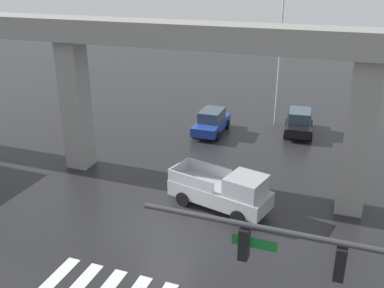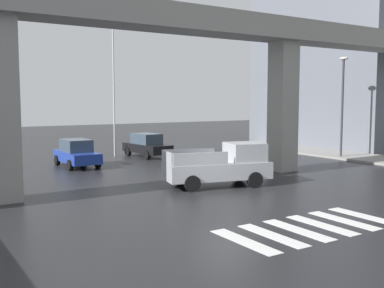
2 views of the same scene
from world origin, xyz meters
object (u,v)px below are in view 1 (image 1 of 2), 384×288
Objects in this scene: pickup_truck at (225,191)px; sedan_black at (299,122)px; sedan_blue at (211,122)px; flagpole at (282,44)px; traffic_signal_mast at (331,287)px.

sedan_black is (2.05, 12.34, -0.14)m from pickup_truck.
sedan_blue is (-3.97, 10.19, -0.14)m from pickup_truck.
flagpole is at bearing 144.40° from sedan_black.
flagpole reaches higher than sedan_black.
sedan_blue is 22.28m from traffic_signal_mast.
flagpole reaches higher than sedan_blue.
sedan_black is (6.02, 2.14, 0.00)m from sedan_blue.
traffic_signal_mast reaches higher than pickup_truck.
sedan_black is at bearing -35.60° from flagpole.
sedan_blue and sedan_black have the same top height.
flagpole is (-1.90, 1.36, 5.29)m from sedan_black.
traffic_signal_mast is (5.28, -9.76, 3.39)m from pickup_truck.
pickup_truck reaches higher than sedan_blue.
flagpole is (-5.13, 23.46, 1.76)m from traffic_signal_mast.
sedan_black is 22.61m from traffic_signal_mast.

